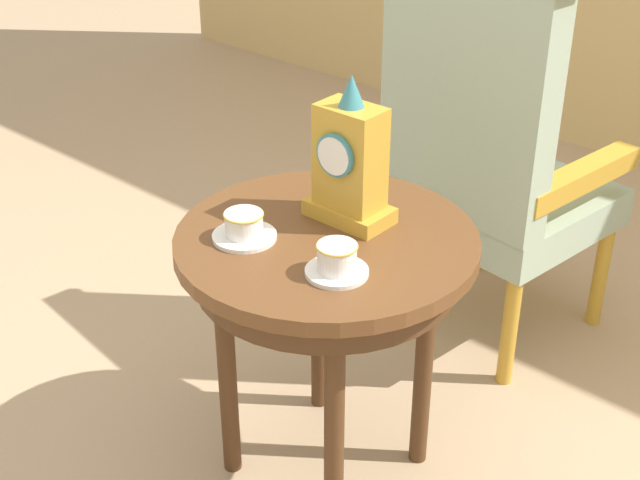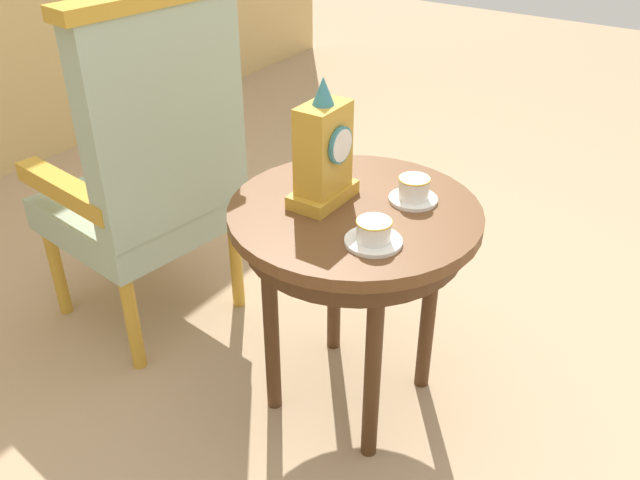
{
  "view_description": "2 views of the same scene",
  "coord_description": "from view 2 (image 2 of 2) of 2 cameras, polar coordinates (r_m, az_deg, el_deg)",
  "views": [
    {
      "loc": [
        1.02,
        -1.33,
        1.61
      ],
      "look_at": [
        -0.13,
        -0.01,
        0.61
      ],
      "focal_mm": 50.57,
      "sensor_mm": 36.0,
      "label": 1
    },
    {
      "loc": [
        -1.42,
        -0.82,
        1.51
      ],
      "look_at": [
        -0.09,
        0.07,
        0.52
      ],
      "focal_mm": 38.12,
      "sensor_mm": 36.0,
      "label": 2
    }
  ],
  "objects": [
    {
      "name": "ground_plane",
      "position": [
        2.23,
        2.72,
        -11.06
      ],
      "size": [
        10.0,
        10.0,
        0.0
      ],
      "primitive_type": "plane",
      "color": "tan"
    },
    {
      "name": "side_table",
      "position": [
        1.81,
        2.88,
        0.44
      ],
      "size": [
        0.67,
        0.67,
        0.65
      ],
      "color": "brown",
      "rests_on": "ground"
    },
    {
      "name": "teacup_left",
      "position": [
        1.6,
        4.53,
        0.56
      ],
      "size": [
        0.14,
        0.14,
        0.06
      ],
      "color": "white",
      "rests_on": "side_table"
    },
    {
      "name": "teacup_right",
      "position": [
        1.8,
        7.87,
        4.14
      ],
      "size": [
        0.13,
        0.13,
        0.07
      ],
      "color": "white",
      "rests_on": "side_table"
    },
    {
      "name": "mantel_clock",
      "position": [
        1.74,
        0.31,
        7.25
      ],
      "size": [
        0.19,
        0.11,
        0.34
      ],
      "color": "gold",
      "rests_on": "side_table"
    },
    {
      "name": "armchair",
      "position": [
        2.19,
        -14.1,
        5.88
      ],
      "size": [
        0.6,
        0.59,
        1.14
      ],
      "color": "#9EB299",
      "rests_on": "ground"
    }
  ]
}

